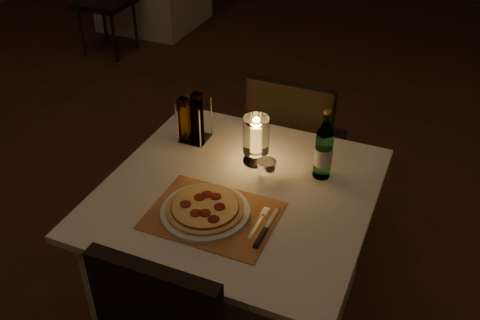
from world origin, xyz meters
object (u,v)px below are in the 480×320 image
at_px(chair_far, 294,139).
at_px(water_bottle, 324,151).
at_px(pizza, 205,208).
at_px(tumbler, 266,170).
at_px(hurricane_candle, 256,137).
at_px(main_table, 238,258).
at_px(plate, 205,211).

height_order(chair_far, water_bottle, water_bottle).
height_order(pizza, water_bottle, water_bottle).
height_order(tumbler, hurricane_candle, hurricane_candle).
bearing_deg(main_table, hurricane_candle, 91.57).
distance_m(main_table, chair_far, 0.74).
relative_size(tumbler, hurricane_candle, 0.37).
bearing_deg(main_table, tumbler, 56.01).
relative_size(chair_far, plate, 2.81).
bearing_deg(plate, tumbler, 66.86).
relative_size(main_table, water_bottle, 3.43).
distance_m(tumbler, hurricane_candle, 0.14).
height_order(main_table, chair_far, chair_far).
bearing_deg(chair_far, main_table, -90.00).
distance_m(plate, pizza, 0.02).
relative_size(plate, hurricane_candle, 1.57).
bearing_deg(plate, pizza, 33.62).
height_order(chair_far, hurricane_candle, hurricane_candle).
distance_m(main_table, water_bottle, 0.59).
xyz_separation_m(main_table, tumbler, (0.07, 0.11, 0.40)).
height_order(chair_far, tumbler, chair_far).
height_order(plate, water_bottle, water_bottle).
bearing_deg(hurricane_candle, water_bottle, 1.75).
distance_m(chair_far, pizza, 0.92).
bearing_deg(water_bottle, pizza, -129.60).
relative_size(plate, pizza, 1.14).
distance_m(main_table, hurricane_candle, 0.52).
bearing_deg(main_table, water_bottle, 37.33).
bearing_deg(tumbler, pizza, -113.14).
height_order(chair_far, plate, chair_far).
distance_m(plate, water_bottle, 0.51).
xyz_separation_m(pizza, hurricane_candle, (0.04, 0.38, 0.09)).
bearing_deg(main_table, chair_far, 90.00).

